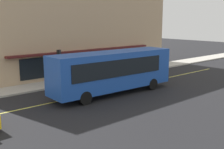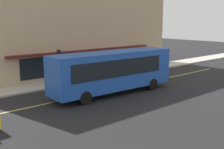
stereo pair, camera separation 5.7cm
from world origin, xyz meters
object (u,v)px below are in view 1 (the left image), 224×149
bus (114,70)px  pedestrian_waiting (96,65)px  traffic_light (59,59)px  pedestrian_by_curb (127,63)px

bus → pedestrian_waiting: 7.41m
traffic_light → pedestrian_waiting: size_ratio=1.71×
bus → pedestrian_by_curb: bearing=39.1°
bus → pedestrian_waiting: (3.29, 6.60, -0.70)m
bus → pedestrian_by_curb: size_ratio=6.69×
bus → traffic_light: (-1.83, 5.44, 0.55)m
bus → traffic_light: bus is taller
traffic_light → pedestrian_waiting: 5.40m
pedestrian_waiting → bus: bearing=-116.5°
pedestrian_by_curb → traffic_light: bearing=-175.9°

